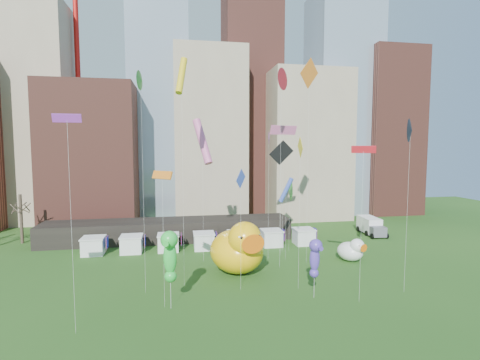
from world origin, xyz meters
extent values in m
cube|color=gray|center=(-30.00, 62.00, 21.00)|extent=(14.00, 12.00, 42.00)
cube|color=brown|center=(-18.00, 56.00, 13.00)|extent=(16.00, 14.00, 26.00)
cube|color=#8C9EB2|center=(-6.00, 64.00, 27.50)|extent=(12.00, 12.00, 55.00)
cube|color=gray|center=(4.00, 60.00, 17.00)|extent=(14.00, 14.00, 34.00)
cube|color=brown|center=(14.00, 66.00, 34.00)|extent=(12.00, 12.00, 68.00)
cube|color=gray|center=(24.00, 58.00, 15.00)|extent=(16.00, 14.00, 30.00)
cube|color=#8C9EB2|center=(34.00, 62.00, 24.00)|extent=(14.00, 12.00, 48.00)
cube|color=brown|center=(44.00, 60.00, 18.00)|extent=(12.00, 12.00, 36.00)
cylinder|color=red|center=(-22.00, 64.00, 38.00)|extent=(1.00, 1.00, 76.00)
cylinder|color=red|center=(30.00, 64.00, 38.00)|extent=(1.00, 1.00, 76.00)
cube|color=black|center=(-4.00, 42.00, 1.60)|extent=(38.00, 6.00, 3.20)
cube|color=white|center=(-14.00, 36.00, 1.10)|extent=(2.80, 2.80, 2.20)
cube|color=red|center=(-12.20, 36.00, 1.60)|extent=(0.08, 1.40, 1.60)
cube|color=white|center=(-9.00, 36.00, 1.10)|extent=(2.80, 2.80, 2.20)
cube|color=red|center=(-7.20, 36.00, 1.60)|extent=(0.08, 1.40, 1.60)
cube|color=white|center=(-4.00, 36.00, 1.10)|extent=(2.80, 2.80, 2.20)
cube|color=red|center=(-2.20, 36.00, 1.60)|extent=(0.08, 1.40, 1.60)
cube|color=white|center=(1.00, 36.00, 1.10)|extent=(2.80, 2.80, 2.20)
cube|color=red|center=(2.80, 36.00, 1.60)|extent=(0.08, 1.40, 1.60)
cube|color=white|center=(6.00, 36.00, 1.10)|extent=(2.80, 2.80, 2.20)
cube|color=red|center=(7.80, 36.00, 1.60)|extent=(0.08, 1.40, 1.60)
cube|color=white|center=(11.00, 36.00, 1.10)|extent=(2.80, 2.80, 2.20)
cube|color=red|center=(12.80, 36.00, 1.60)|extent=(0.08, 1.40, 1.60)
cube|color=white|center=(16.00, 36.00, 1.10)|extent=(2.80, 2.80, 2.20)
cube|color=red|center=(17.80, 36.00, 1.60)|extent=(0.08, 1.40, 1.60)
cylinder|color=#382B21|center=(-26.00, 44.00, 3.75)|extent=(0.44, 0.44, 7.50)
ellipsoid|color=yellow|center=(4.02, 25.66, 2.49)|extent=(7.63, 8.37, 4.97)
ellipsoid|color=yellow|center=(3.31, 28.31, 2.36)|extent=(1.92, 1.66, 2.01)
sphere|color=yellow|center=(4.59, 23.51, 4.49)|extent=(4.57, 4.57, 3.74)
cone|color=orange|center=(5.00, 21.97, 4.36)|extent=(2.42, 2.15, 2.06)
sphere|color=white|center=(3.86, 22.25, 4.98)|extent=(0.67, 0.67, 0.67)
sphere|color=white|center=(5.85, 22.78, 4.98)|extent=(0.67, 0.67, 0.67)
sphere|color=black|center=(3.94, 21.94, 4.98)|extent=(0.34, 0.34, 0.34)
sphere|color=black|center=(5.93, 22.47, 4.98)|extent=(0.34, 0.34, 0.34)
ellipsoid|color=white|center=(19.09, 27.36, 1.20)|extent=(4.05, 4.31, 2.40)
ellipsoid|color=white|center=(18.55, 28.57, 1.14)|extent=(0.98, 0.89, 0.97)
sphere|color=white|center=(19.53, 26.38, 2.17)|extent=(2.39, 2.39, 1.81)
cone|color=orange|center=(19.84, 25.67, 2.11)|extent=(1.24, 1.15, 0.99)
sphere|color=white|center=(19.28, 25.72, 2.41)|extent=(0.33, 0.33, 0.33)
sphere|color=white|center=(20.18, 26.12, 2.41)|extent=(0.33, 0.33, 0.33)
sphere|color=black|center=(19.34, 25.58, 2.41)|extent=(0.16, 0.16, 0.16)
sphere|color=black|center=(20.25, 25.98, 2.41)|extent=(0.16, 0.16, 0.16)
cylinder|color=silver|center=(-3.39, 17.22, 2.36)|extent=(0.03, 0.03, 4.72)
ellipsoid|color=green|center=(-3.39, 17.22, 4.72)|extent=(1.41, 1.26, 3.06)
sphere|color=green|center=(-3.39, 17.07, 6.35)|extent=(1.90, 1.90, 1.56)
cone|color=green|center=(-3.39, 16.37, 6.28)|extent=(0.78, 1.08, 0.55)
sphere|color=green|center=(-3.39, 17.27, 2.96)|extent=(1.09, 1.09, 1.09)
cylinder|color=silver|center=(10.19, 17.17, 1.93)|extent=(0.03, 0.03, 3.85)
ellipsoid|color=#5339AD|center=(10.19, 17.17, 3.85)|extent=(1.10, 0.95, 2.48)
sphere|color=#5339AD|center=(10.19, 17.02, 5.18)|extent=(1.47, 1.47, 1.26)
cone|color=#5339AD|center=(10.19, 16.45, 5.12)|extent=(0.57, 0.86, 0.44)
sphere|color=#5339AD|center=(10.19, 17.22, 2.43)|extent=(0.88, 0.88, 0.88)
cube|color=white|center=(29.36, 40.76, 1.54)|extent=(2.77, 5.14, 2.48)
cube|color=#595960|center=(29.11, 37.60, 1.04)|extent=(2.42, 1.96, 1.59)
cylinder|color=black|center=(27.98, 39.08, 0.45)|extent=(0.32, 0.91, 0.89)
cylinder|color=black|center=(30.45, 38.88, 0.45)|extent=(0.32, 0.91, 0.89)
cylinder|color=black|center=(28.26, 42.44, 0.45)|extent=(0.32, 0.91, 0.89)
cylinder|color=black|center=(30.73, 42.24, 0.45)|extent=(0.32, 0.91, 0.89)
cylinder|color=silver|center=(9.50, 26.62, 11.22)|extent=(0.02, 0.02, 22.44)
cone|color=red|center=(9.50, 26.62, 22.44)|extent=(1.67, 2.28, 2.53)
cylinder|color=silver|center=(0.54, 30.57, 7.63)|extent=(0.02, 0.02, 15.25)
cylinder|color=pink|center=(0.54, 30.57, 15.25)|extent=(2.68, 3.41, 5.82)
cylinder|color=silver|center=(19.66, 16.95, 8.06)|extent=(0.02, 0.02, 16.13)
cone|color=black|center=(19.66, 16.95, 16.13)|extent=(1.71, 1.91, 2.28)
cylinder|color=silver|center=(12.70, 32.96, 4.33)|extent=(0.02, 0.02, 8.66)
cone|color=green|center=(12.70, 32.96, 8.66)|extent=(0.96, 2.97, 2.96)
cylinder|color=silver|center=(-2.08, 22.72, 10.84)|extent=(0.02, 0.02, 21.68)
cylinder|color=yellow|center=(-2.08, 22.72, 21.68)|extent=(1.47, 2.41, 3.96)
cylinder|color=silver|center=(11.05, 29.25, 4.55)|extent=(0.02, 0.02, 9.10)
cylinder|color=blue|center=(11.05, 29.25, 9.10)|extent=(1.95, 1.38, 3.26)
cylinder|color=silver|center=(13.27, 27.55, 11.72)|extent=(0.02, 0.02, 23.45)
cube|color=orange|center=(13.27, 27.55, 23.45)|extent=(3.13, 2.22, 3.80)
cylinder|color=silver|center=(8.93, 30.00, 7.86)|extent=(0.02, 0.02, 15.71)
cube|color=purple|center=(8.93, 30.00, 15.71)|extent=(0.32, 1.46, 1.49)
cylinder|color=silver|center=(11.70, 32.85, 8.44)|extent=(0.02, 0.02, 16.87)
cube|color=pink|center=(11.70, 32.85, 16.87)|extent=(4.02, 1.54, 1.22)
cylinder|color=silver|center=(11.01, 31.41, 6.92)|extent=(0.02, 0.02, 13.83)
cube|color=black|center=(11.01, 31.41, 13.83)|extent=(3.31, 0.27, 3.32)
cylinder|color=silver|center=(-5.94, 21.26, 10.41)|extent=(0.02, 0.02, 20.83)
cone|color=green|center=(-5.94, 21.26, 20.83)|extent=(0.44, 1.86, 1.84)
cylinder|color=silver|center=(9.45, 19.61, 7.26)|extent=(0.02, 0.02, 14.52)
cube|color=yellow|center=(9.45, 19.61, 14.52)|extent=(0.24, 2.10, 2.11)
cylinder|color=silver|center=(3.60, 20.50, 5.69)|extent=(0.02, 0.02, 11.37)
cube|color=blue|center=(3.60, 20.50, 11.37)|extent=(1.24, 1.56, 1.96)
cylinder|color=silver|center=(-3.96, 17.57, 6.02)|extent=(0.02, 0.02, 12.05)
cube|color=orange|center=(-3.96, 17.57, 12.05)|extent=(1.89, 1.95, 0.73)
cylinder|color=silver|center=(-10.65, 14.01, 8.31)|extent=(0.02, 0.02, 16.62)
cube|color=purple|center=(-10.65, 14.01, 16.62)|extent=(2.03, 0.39, 0.63)
cylinder|color=silver|center=(14.04, 15.58, 7.15)|extent=(0.02, 0.02, 14.30)
cube|color=red|center=(14.04, 15.58, 14.30)|extent=(2.00, 1.40, 0.67)
camera|label=1|loc=(-2.70, -14.78, 14.38)|focal=27.00mm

